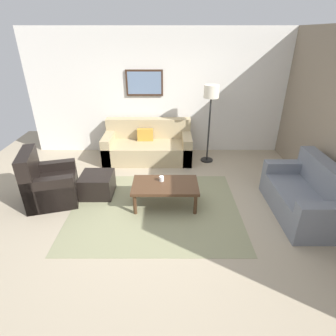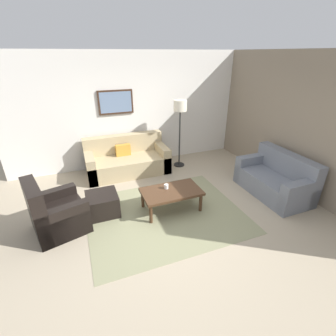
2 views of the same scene
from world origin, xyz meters
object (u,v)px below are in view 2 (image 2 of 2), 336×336
lamp_standing (180,113)px  armchair_leather (54,215)px  couch_main (127,160)px  framed_artwork (116,102)px  coffee_table (171,193)px  ottoman (103,204)px  couch_loveseat (277,180)px  cup (166,186)px

lamp_standing → armchair_leather: bearing=-150.8°
couch_main → framed_artwork: 1.43m
armchair_leather → coffee_table: size_ratio=0.89×
couch_main → ottoman: couch_main is taller
couch_loveseat → armchair_leather: (-4.33, 0.37, 0.01)m
couch_loveseat → cup: 2.39m
couch_main → cup: 1.90m
couch_main → ottoman: (-0.82, -1.62, -0.10)m
couch_loveseat → coffee_table: bearing=173.9°
couch_main → coffee_table: (0.41, -1.96, 0.06)m
couch_main → framed_artwork: size_ratio=2.36×
couch_loveseat → framed_artwork: (-2.78, 2.64, 1.35)m
cup → lamp_standing: bearing=59.1°
cup → lamp_standing: 2.19m
ottoman → coffee_table: coffee_table is taller
framed_artwork → ottoman: bearing=-110.0°
coffee_table → framed_artwork: framed_artwork is taller
ottoman → cup: 1.22m
ottoman → couch_main: bearing=63.2°
couch_main → framed_artwork: framed_artwork is taller
couch_loveseat → framed_artwork: bearing=136.5°
cup → framed_artwork: size_ratio=0.10×
coffee_table → armchair_leather: bearing=176.6°
armchair_leather → couch_main: bearing=48.7°
cup → couch_main: bearing=100.8°
couch_main → armchair_leather: armchair_leather is taller
couch_main → lamp_standing: 1.77m
armchair_leather → cup: bearing=-0.5°
couch_loveseat → cup: size_ratio=17.62×
lamp_standing → cup: bearing=-120.9°
couch_loveseat → coffee_table: size_ratio=1.40×
cup → couch_loveseat: bearing=-8.4°
couch_main → lamp_standing: (1.36, -0.17, 1.11)m
couch_loveseat → cup: bearing=171.6°
coffee_table → lamp_standing: (0.95, 1.79, 1.05)m
couch_loveseat → ottoman: couch_loveseat is taller
couch_loveseat → ottoman: bearing=170.6°
couch_loveseat → armchair_leather: armchair_leather is taller
lamp_standing → framed_artwork: framed_artwork is taller
couch_main → framed_artwork: bearing=99.1°
couch_loveseat → coffee_table: couch_loveseat is taller
armchair_leather → coffee_table: bearing=-3.4°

